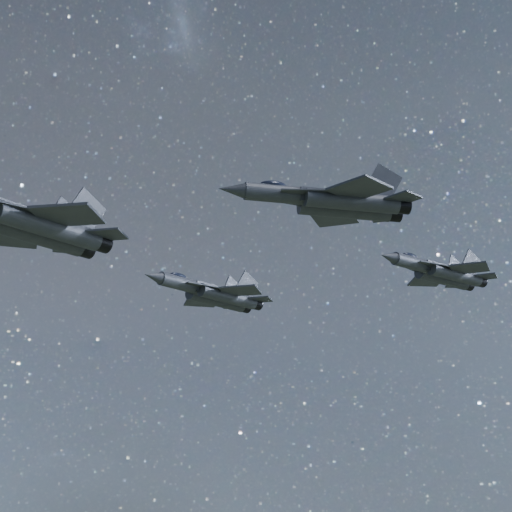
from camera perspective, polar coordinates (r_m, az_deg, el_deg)
jet_lead at (r=71.78m, az=-15.18°, el=2.27°), size 20.38×13.95×5.11m
jet_left at (r=100.91m, az=-2.87°, el=-2.52°), size 17.83×12.36×4.48m
jet_right at (r=75.33m, az=5.16°, el=3.66°), size 17.51×11.56×4.48m
jet_slot at (r=95.72m, az=12.23°, el=-1.07°), size 15.82×11.27×4.03m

